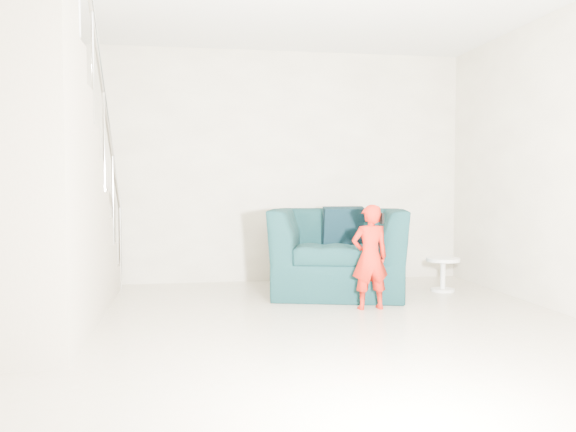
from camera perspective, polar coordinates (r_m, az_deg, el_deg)
The scene contains 10 objects.
floor at distance 4.57m, azimuth 0.62°, elevation -11.51°, with size 5.50×5.50×0.00m, color tan.
back_wall at distance 7.15m, azimuth -3.23°, elevation 4.64°, with size 5.00×5.00×0.00m, color #A59A87.
front_wall at distance 1.80m, azimuth 16.38°, elevation 9.43°, with size 5.00×5.00×0.00m, color #A59A87.
armchair at distance 6.37m, azimuth 4.70°, elevation -3.33°, with size 1.37×1.19×0.89m, color black.
toddler at distance 5.62m, azimuth 7.67°, elevation -3.82°, with size 0.35×0.23×0.96m, color #A4050C.
side_table at distance 6.74m, azimuth 14.29°, elevation -4.82°, with size 0.36×0.36×0.36m.
staircase at distance 5.06m, azimuth -23.43°, elevation 0.51°, with size 1.02×3.03×3.62m.
cushion at distance 6.63m, azimuth 5.16°, elevation -0.97°, with size 0.44×0.13×0.42m, color black.
throw at distance 6.23m, azimuth -0.81°, elevation -2.40°, with size 0.05×0.55×0.61m, color black.
phone at distance 5.59m, azimuth 8.76°, elevation -0.22°, with size 0.02×0.05×0.10m, color black.
Camera 1 is at (-0.77, -4.36, 1.15)m, focal length 38.00 mm.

